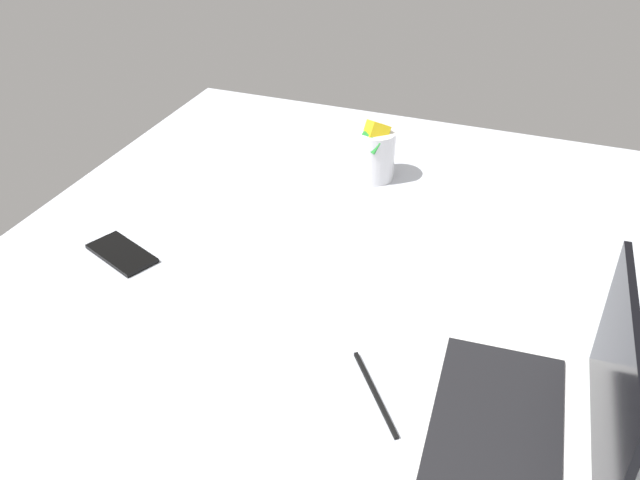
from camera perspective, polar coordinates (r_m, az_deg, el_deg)
bed_mattress at (r=114.58cm, az=0.66°, el=-11.93°), size 180.00×140.00×18.00cm
laptop at (r=95.91cm, az=17.44°, el=-13.91°), size 34.26×24.84×23.00cm
snack_cup at (r=151.05cm, az=4.56°, el=7.21°), size 9.33×9.00×14.14cm
cell_phone at (r=132.28cm, az=-16.19°, el=-1.08°), size 11.64×15.54×0.80cm
charger_cable at (r=100.66cm, az=4.59°, el=-12.59°), size 13.94×10.71×0.60cm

